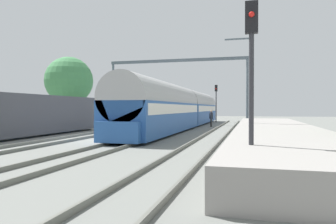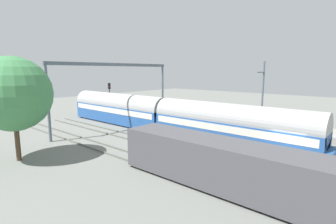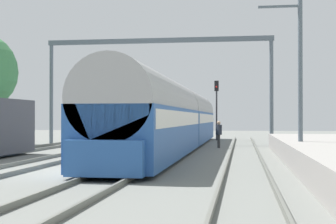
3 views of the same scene
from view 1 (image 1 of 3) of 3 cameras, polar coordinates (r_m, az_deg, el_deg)
name	(u,v)px [view 1 (image 1 of 3)]	position (r m, az deg, el deg)	size (l,w,h in m)	color
ground	(104,140)	(19.81, -11.47, -4.94)	(120.00, 120.00, 0.00)	slate
track_far_west	(17,136)	(23.26, -25.53, -3.96)	(1.52, 60.00, 0.16)	#62635B
track_west	(73,138)	(20.81, -16.67, -4.47)	(1.51, 60.00, 0.16)	#62635B
track_east	(136,139)	(18.98, -5.77, -4.94)	(1.51, 60.00, 0.16)	#62635B
track_far_east	(206,141)	(17.95, 6.90, -5.26)	(1.52, 60.00, 0.16)	#62635B
platform	(275,133)	(19.80, 18.74, -3.66)	(4.40, 28.00, 0.90)	gray
passenger_train	(184,108)	(32.07, 2.81, 0.75)	(2.93, 32.85, 3.82)	#28569E
freight_car	(37,115)	(24.75, -22.55, -0.45)	(2.80, 13.00, 2.70)	#47474C
person_crossing	(211,117)	(33.09, 7.76, -0.89)	(0.41, 0.47, 1.73)	#303030
railway_signal_near	(251,64)	(9.37, 14.76, 8.27)	(0.36, 0.30, 4.96)	#2D2D33
railway_signal_far	(216,98)	(44.37, 8.64, 2.44)	(0.36, 0.30, 5.16)	#2D2D33
catenary_gantry	(177,75)	(38.45, 1.56, 6.65)	(16.96, 0.28, 7.86)	slate
catenary_pole_east_mid	(250,76)	(22.92, 14.55, 6.20)	(1.90, 0.20, 8.00)	slate
tree_west_background	(69,81)	(39.92, -17.37, 5.39)	(5.68, 5.68, 8.07)	#4C3826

